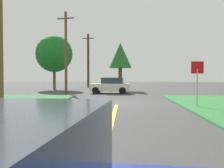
# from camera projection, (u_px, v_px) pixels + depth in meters

# --- Properties ---
(ground_plane) EXTENTS (120.00, 120.00, 0.00)m
(ground_plane) POSITION_uv_depth(u_px,v_px,m) (117.00, 103.00, 17.27)
(ground_plane) COLOR #3E3E3E
(lane_stripe_center) EXTENTS (0.20, 14.00, 0.01)m
(lane_stripe_center) POSITION_uv_depth(u_px,v_px,m) (110.00, 127.00, 9.28)
(lane_stripe_center) COLOR yellow
(lane_stripe_center) RESTS_ON ground
(stop_sign) EXTENTS (0.68, 0.16, 2.63)m
(stop_sign) POSITION_uv_depth(u_px,v_px,m) (197.00, 76.00, 14.87)
(stop_sign) COLOR #9EA0A8
(stop_sign) RESTS_ON ground
(car_approaching_junction) EXTENTS (4.06, 2.21, 1.62)m
(car_approaching_junction) POSITION_uv_depth(u_px,v_px,m) (111.00, 86.00, 26.86)
(car_approaching_junction) COLOR white
(car_approaching_junction) RESTS_ON ground
(utility_pole_mid) EXTENTS (1.79, 0.47, 8.24)m
(utility_pole_mid) POSITION_uv_depth(u_px,v_px,m) (66.00, 51.00, 26.47)
(utility_pole_mid) COLOR brown
(utility_pole_mid) RESTS_ON ground
(utility_pole_far) EXTENTS (1.79, 0.47, 8.19)m
(utility_pole_far) POSITION_uv_depth(u_px,v_px,m) (88.00, 60.00, 40.25)
(utility_pole_far) COLOR #4E3929
(utility_pole_far) RESTS_ON ground
(oak_tree_left) EXTENTS (2.79, 2.79, 5.84)m
(oak_tree_left) POSITION_uv_depth(u_px,v_px,m) (120.00, 56.00, 32.15)
(oak_tree_left) COLOR brown
(oak_tree_left) RESTS_ON ground
(pine_tree_center) EXTENTS (4.79, 4.79, 7.07)m
(pine_tree_center) POSITION_uv_depth(u_px,v_px,m) (54.00, 54.00, 34.31)
(pine_tree_center) COLOR brown
(pine_tree_center) RESTS_ON ground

